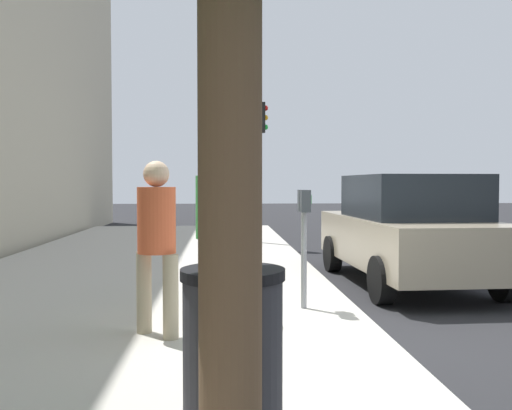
{
  "coord_description": "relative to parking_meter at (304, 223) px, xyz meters",
  "views": [
    {
      "loc": [
        -5.79,
        1.63,
        1.63
      ],
      "look_at": [
        1.1,
        1.21,
        1.37
      ],
      "focal_mm": 39.35,
      "sensor_mm": 36.0,
      "label": 1
    }
  ],
  "objects": [
    {
      "name": "trash_bin",
      "position": [
        -3.47,
        0.91,
        -0.51
      ],
      "size": [
        0.59,
        0.59,
        1.01
      ],
      "color": "#2D2D33",
      "rests_on": "sidewalk_slab"
    },
    {
      "name": "parking_meter",
      "position": [
        0.0,
        0.0,
        0.0
      ],
      "size": [
        0.36,
        0.12,
        1.41
      ],
      "color": "gray",
      "rests_on": "sidewalk_slab"
    },
    {
      "name": "parking_officer",
      "position": [
        0.5,
        0.99,
        0.06
      ],
      "size": [
        0.5,
        0.4,
        1.82
      ],
      "rotation": [
        0.0,
        0.0,
        -2.06
      ],
      "color": "tan",
      "rests_on": "sidewalk_slab"
    },
    {
      "name": "parked_sedan_near",
      "position": [
        2.24,
        -2.01,
        -0.27
      ],
      "size": [
        4.46,
        2.1,
        1.77
      ],
      "color": "gray",
      "rests_on": "ground_plane"
    },
    {
      "name": "sidewalk_slab",
      "position": [
        -0.79,
        2.34,
        -1.09
      ],
      "size": [
        28.0,
        6.0,
        0.15
      ],
      "primitive_type": "cube",
      "color": "#B7B2A8",
      "rests_on": "ground_plane"
    },
    {
      "name": "traffic_signal",
      "position": [
        7.6,
        0.08,
        1.41
      ],
      "size": [
        0.24,
        0.44,
        3.6
      ],
      "color": "black",
      "rests_on": "sidewalk_slab"
    },
    {
      "name": "ground_plane",
      "position": [
        -0.79,
        -0.66,
        -1.17
      ],
      "size": [
        80.0,
        80.0,
        0.0
      ],
      "primitive_type": "plane",
      "color": "#232326",
      "rests_on": "ground"
    },
    {
      "name": "pedestrian_at_meter",
      "position": [
        -0.37,
        1.06,
        0.09
      ],
      "size": [
        0.54,
        0.4,
        1.84
      ],
      "rotation": [
        0.0,
        0.0,
        -1.36
      ],
      "color": "tan",
      "rests_on": "sidewalk_slab"
    },
    {
      "name": "pedestrian_bystander",
      "position": [
        -1.11,
        1.61,
        -0.02
      ],
      "size": [
        0.39,
        0.43,
        1.7
      ],
      "rotation": [
        0.0,
        0.0,
        -0.7
      ],
      "color": "tan",
      "rests_on": "sidewalk_slab"
    }
  ]
}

